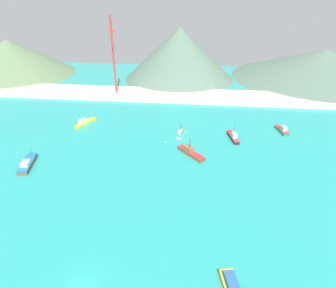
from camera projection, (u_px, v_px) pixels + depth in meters
ground at (124, 186)px, 77.61m from camera, size 260.00×280.00×0.50m
fishing_boat_0 at (27, 164)px, 85.44m from camera, size 5.31×11.24×2.80m
fishing_boat_2 at (181, 133)px, 104.02m from camera, size 3.02×7.63×4.27m
fishing_boat_4 at (191, 152)px, 91.35m from camera, size 9.37×9.78×5.45m
fishing_boat_5 at (85, 122)px, 112.08m from camera, size 5.88×10.51×2.50m
fishing_boat_6 at (233, 137)px, 100.83m from camera, size 3.82×9.52×6.51m
fishing_boat_7 at (282, 130)px, 105.94m from camera, size 3.82×8.10×2.58m
buoy_1 at (165, 142)px, 99.12m from camera, size 0.63×0.63×0.63m
beach_strip at (160, 95)px, 141.72m from camera, size 247.00×20.16×1.20m
hill_west at (10, 57)px, 172.88m from camera, size 72.89×72.89×20.58m
hill_central at (180, 54)px, 163.25m from camera, size 62.52×62.52×28.43m
hill_east at (323, 65)px, 165.38m from camera, size 101.12×101.12×16.44m
radio_tower at (113, 57)px, 134.39m from camera, size 3.65×2.92×36.52m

